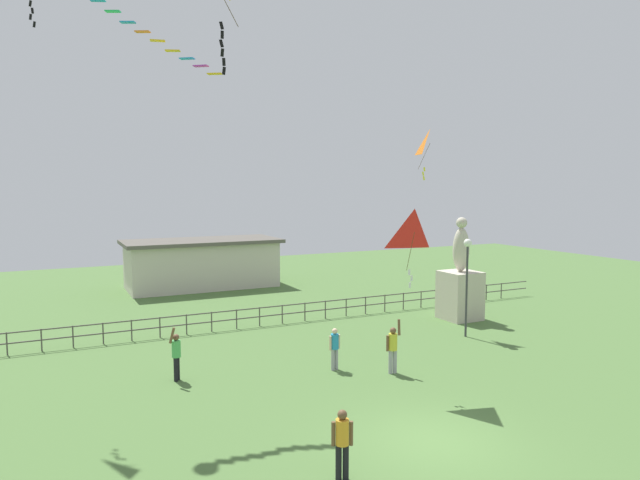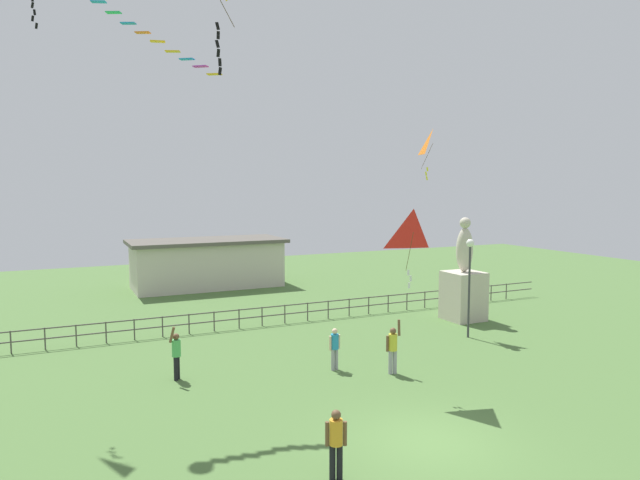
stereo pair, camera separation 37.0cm
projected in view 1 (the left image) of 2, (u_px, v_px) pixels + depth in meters
ground_plane at (433, 441)px, 15.20m from camera, size 80.00×80.00×0.00m
statue_monument at (460, 287)px, 29.14m from camera, size 1.79×1.79×5.30m
lamppost at (467, 266)px, 25.53m from camera, size 0.36×0.36×4.51m
person_0 at (393, 346)px, 20.66m from camera, size 0.52×0.34×2.02m
person_1 at (342, 440)px, 13.11m from camera, size 0.48×0.31×1.69m
person_2 at (176, 353)px, 19.88m from camera, size 0.45×0.46×1.97m
person_3 at (335, 346)px, 21.05m from camera, size 0.48×0.29×1.59m
kite_0 at (414, 233)px, 18.36m from camera, size 1.29×1.18×2.60m
kite_1 at (430, 144)px, 27.59m from camera, size 0.97×0.89×2.46m
waterfront_railing at (249, 315)px, 27.49m from camera, size 36.04×0.06×0.95m
pavilion_building at (202, 263)px, 38.45m from camera, size 10.36×4.81×3.28m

